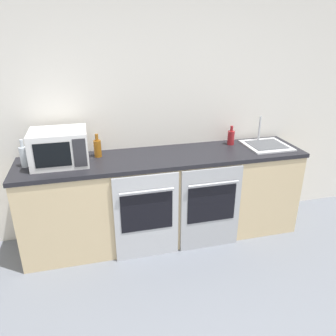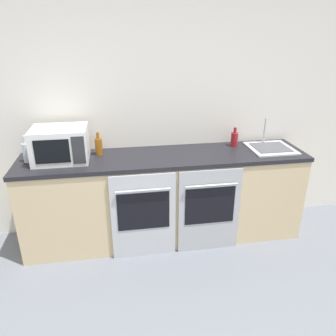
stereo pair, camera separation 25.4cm
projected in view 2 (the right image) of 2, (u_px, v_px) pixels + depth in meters
wall_back at (160, 109)px, 3.35m from camera, size 10.00×0.06×2.60m
counter_back at (165, 197)px, 3.38m from camera, size 2.81×0.62×0.92m
oven_left at (144, 216)px, 3.06m from camera, size 0.60×0.06×0.87m
oven_right at (209, 211)px, 3.16m from camera, size 0.60×0.06×0.87m
microwave at (60, 144)px, 3.02m from camera, size 0.50×0.39×0.31m
bottle_amber at (99, 146)px, 3.19m from camera, size 0.07×0.07×0.23m
bottle_red at (234, 139)px, 3.42m from camera, size 0.07×0.07×0.20m
bottle_clear at (27, 152)px, 3.00m from camera, size 0.07×0.07×0.25m
sink at (270, 147)px, 3.37m from camera, size 0.44×0.44×0.28m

